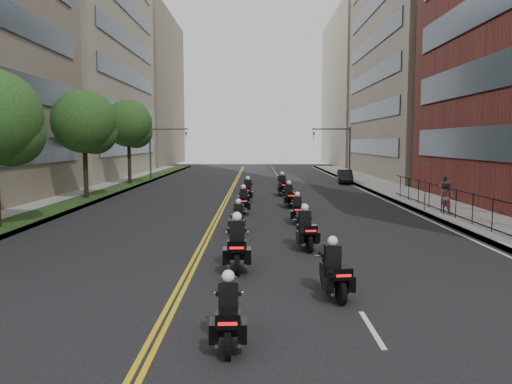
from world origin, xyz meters
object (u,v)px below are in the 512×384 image
(motorcycle_9, at_px, (282,186))
(parked_sedan, at_px, (345,176))
(motorcycle_2, at_px, (237,247))
(motorcycle_5, at_px, (297,211))
(pedestrian_b, at_px, (447,197))
(motorcycle_7, at_px, (289,197))
(motorcycle_3, at_px, (305,231))
(motorcycle_1, at_px, (334,273))
(motorcycle_0, at_px, (228,316))
(motorcycle_8, at_px, (248,192))
(pedestrian_c, at_px, (444,190))
(motorcycle_6, at_px, (243,202))
(motorcycle_4, at_px, (238,219))

(motorcycle_9, relative_size, parked_sedan, 0.62)
(motorcycle_2, bearing_deg, motorcycle_5, 71.85)
(parked_sedan, relative_size, pedestrian_b, 2.24)
(motorcycle_5, relative_size, motorcycle_7, 0.94)
(motorcycle_3, height_order, motorcycle_7, motorcycle_3)
(motorcycle_1, relative_size, pedestrian_b, 1.22)
(motorcycle_0, distance_m, motorcycle_8, 24.01)
(pedestrian_c, bearing_deg, motorcycle_9, 68.75)
(pedestrian_c, bearing_deg, motorcycle_7, 102.77)
(motorcycle_3, height_order, motorcycle_9, motorcycle_9)
(motorcycle_6, bearing_deg, pedestrian_b, -5.79)
(pedestrian_b, bearing_deg, motorcycle_6, 54.38)
(motorcycle_8, bearing_deg, motorcycle_4, -85.22)
(motorcycle_9, bearing_deg, parked_sedan, 51.78)
(motorcycle_8, distance_m, pedestrian_c, 12.66)
(motorcycle_7, bearing_deg, pedestrian_b, -27.94)
(motorcycle_3, xyz_separation_m, motorcycle_9, (0.10, 18.64, 0.04))
(motorcycle_2, distance_m, parked_sedan, 34.53)
(motorcycle_1, distance_m, motorcycle_6, 15.50)
(parked_sedan, height_order, pedestrian_b, pedestrian_b)
(motorcycle_5, bearing_deg, pedestrian_b, 17.34)
(motorcycle_4, distance_m, motorcycle_6, 5.96)
(motorcycle_9, distance_m, pedestrian_b, 13.30)
(motorcycle_5, distance_m, motorcycle_7, 6.00)
(motorcycle_0, xyz_separation_m, motorcycle_9, (2.54, 27.77, 0.12))
(motorcycle_7, bearing_deg, pedestrian_c, -4.40)
(motorcycle_5, distance_m, pedestrian_c, 11.46)
(motorcycle_3, xyz_separation_m, pedestrian_c, (9.88, 12.16, 0.39))
(motorcycle_9, distance_m, parked_sedan, 13.30)
(motorcycle_1, relative_size, motorcycle_2, 0.87)
(motorcycle_2, distance_m, pedestrian_b, 16.10)
(motorcycle_7, xyz_separation_m, pedestrian_b, (8.48, -3.61, 0.39))
(motorcycle_1, bearing_deg, motorcycle_5, 82.52)
(motorcycle_5, bearing_deg, parked_sedan, 76.03)
(motorcycle_4, distance_m, parked_sedan, 28.40)
(motorcycle_4, relative_size, motorcycle_5, 0.97)
(motorcycle_2, height_order, motorcycle_9, motorcycle_2)
(motorcycle_8, height_order, parked_sedan, motorcycle_8)
(motorcycle_1, distance_m, motorcycle_5, 12.01)
(motorcycle_1, bearing_deg, parked_sedan, 72.14)
(motorcycle_5, xyz_separation_m, motorcycle_7, (-0.03, 6.00, 0.04))
(motorcycle_2, relative_size, motorcycle_5, 1.18)
(motorcycle_5, relative_size, pedestrian_b, 1.19)
(motorcycle_1, relative_size, parked_sedan, 0.54)
(motorcycle_0, height_order, motorcycle_1, motorcycle_1)
(motorcycle_8, bearing_deg, motorcycle_1, -76.88)
(pedestrian_b, bearing_deg, motorcycle_3, 103.02)
(motorcycle_1, relative_size, motorcycle_5, 1.02)
(motorcycle_9, height_order, pedestrian_b, pedestrian_b)
(parked_sedan, height_order, pedestrian_c, pedestrian_c)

